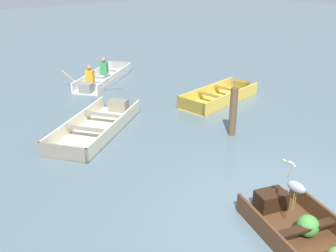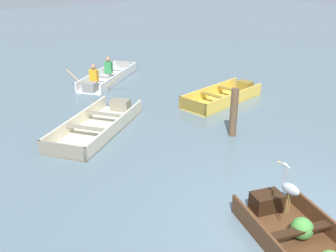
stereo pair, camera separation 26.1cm
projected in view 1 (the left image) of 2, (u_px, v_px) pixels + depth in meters
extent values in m
plane|color=slate|center=(302.00, 230.00, 6.26)|extent=(80.00, 80.00, 0.00)
cube|color=black|center=(271.00, 200.00, 6.73)|extent=(0.62, 0.52, 0.32)
cube|color=black|center=(306.00, 228.00, 5.89)|extent=(1.08, 0.51, 0.04)
sphere|color=#428438|center=(308.00, 226.00, 6.01)|extent=(0.36, 0.36, 0.36)
cube|color=beige|center=(96.00, 131.00, 10.02)|extent=(3.52, 2.95, 0.04)
cube|color=beige|center=(76.00, 123.00, 10.10)|extent=(2.85, 1.97, 0.38)
cube|color=beige|center=(117.00, 127.00, 9.80)|extent=(2.85, 1.97, 0.38)
cube|color=gray|center=(63.00, 153.00, 8.46)|extent=(0.74, 1.05, 0.38)
cube|color=gray|center=(118.00, 105.00, 11.30)|extent=(0.61, 0.66, 0.34)
cube|color=gray|center=(104.00, 115.00, 10.37)|extent=(0.77, 1.03, 0.04)
cube|color=gray|center=(87.00, 129.00, 9.46)|extent=(0.77, 1.03, 0.04)
cube|color=#E5BC47|center=(219.00, 100.00, 12.31)|extent=(3.12, 1.45, 0.04)
cube|color=#E5BC47|center=(207.00, 92.00, 12.56)|extent=(2.98, 0.45, 0.40)
cube|color=#E5BC47|center=(232.00, 98.00, 11.93)|extent=(2.98, 0.45, 0.40)
cube|color=olive|center=(191.00, 106.00, 11.24)|extent=(0.19, 1.06, 0.40)
cube|color=olive|center=(241.00, 86.00, 13.13)|extent=(0.42, 0.52, 0.36)
cube|color=olive|center=(227.00, 89.00, 12.51)|extent=(0.29, 0.98, 0.04)
cube|color=olive|center=(211.00, 95.00, 11.90)|extent=(0.29, 0.98, 0.04)
cube|color=white|center=(105.00, 80.00, 14.45)|extent=(3.44, 2.87, 0.04)
cube|color=white|center=(116.00, 77.00, 14.28)|extent=(2.90, 2.11, 0.37)
cube|color=white|center=(93.00, 76.00, 14.50)|extent=(2.90, 2.11, 0.37)
cube|color=gray|center=(121.00, 66.00, 15.94)|extent=(0.62, 0.82, 0.37)
cube|color=gray|center=(86.00, 88.00, 12.97)|extent=(0.55, 0.57, 0.33)
cube|color=gray|center=(99.00, 78.00, 13.88)|extent=(0.65, 0.81, 0.04)
cube|color=gray|center=(110.00, 71.00, 14.83)|extent=(0.65, 0.81, 0.04)
cube|color=#338C4C|center=(104.00, 68.00, 14.26)|extent=(0.31, 0.33, 0.44)
sphere|color=#9E7051|center=(103.00, 60.00, 14.14)|extent=(0.18, 0.18, 0.18)
cube|color=orange|center=(90.00, 76.00, 13.16)|extent=(0.31, 0.33, 0.44)
sphere|color=#9E7051|center=(89.00, 67.00, 13.03)|extent=(0.18, 0.18, 0.18)
cylinder|color=tan|center=(111.00, 81.00, 13.02)|extent=(0.41, 0.55, 0.55)
cylinder|color=tan|center=(70.00, 78.00, 13.38)|extent=(0.41, 0.55, 0.55)
cylinder|color=olive|center=(293.00, 202.00, 6.01)|extent=(0.02, 0.02, 0.35)
cylinder|color=olive|center=(295.00, 200.00, 6.05)|extent=(0.02, 0.02, 0.35)
ellipsoid|color=#93999E|center=(296.00, 187.00, 5.93)|extent=(0.14, 0.32, 0.18)
cylinder|color=#93999E|center=(292.00, 172.00, 5.93)|extent=(0.04, 0.12, 0.28)
ellipsoid|color=#93999E|center=(291.00, 163.00, 5.90)|extent=(0.06, 0.11, 0.06)
cone|color=gold|center=(286.00, 161.00, 5.95)|extent=(0.02, 0.10, 0.02)
cylinder|color=brown|center=(233.00, 112.00, 9.58)|extent=(0.19, 0.19, 1.28)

